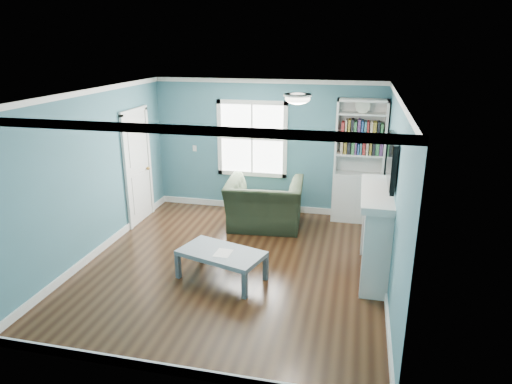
# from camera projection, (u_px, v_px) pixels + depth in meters

# --- Properties ---
(floor) EXTENTS (5.00, 5.00, 0.00)m
(floor) POSITION_uv_depth(u_px,v_px,m) (234.00, 265.00, 7.01)
(floor) COLOR black
(floor) RESTS_ON ground
(room_walls) EXTENTS (5.00, 5.00, 5.00)m
(room_walls) POSITION_uv_depth(u_px,v_px,m) (232.00, 166.00, 6.51)
(room_walls) COLOR #3F707C
(room_walls) RESTS_ON ground
(trim) EXTENTS (4.50, 5.00, 2.60)m
(trim) POSITION_uv_depth(u_px,v_px,m) (233.00, 188.00, 6.62)
(trim) COLOR white
(trim) RESTS_ON ground
(window) EXTENTS (1.40, 0.06, 1.50)m
(window) POSITION_uv_depth(u_px,v_px,m) (252.00, 139.00, 8.92)
(window) COLOR white
(window) RESTS_ON room_walls
(bookshelf) EXTENTS (0.90, 0.35, 2.31)m
(bookshelf) POSITION_uv_depth(u_px,v_px,m) (358.00, 174.00, 8.47)
(bookshelf) COLOR silver
(bookshelf) RESTS_ON ground
(fireplace) EXTENTS (0.44, 1.58, 1.30)m
(fireplace) POSITION_uv_depth(u_px,v_px,m) (376.00, 234.00, 6.56)
(fireplace) COLOR black
(fireplace) RESTS_ON ground
(tv) EXTENTS (0.06, 1.10, 0.65)m
(tv) POSITION_uv_depth(u_px,v_px,m) (392.00, 161.00, 6.19)
(tv) COLOR black
(tv) RESTS_ON fireplace
(door) EXTENTS (0.12, 0.98, 2.17)m
(door) POSITION_uv_depth(u_px,v_px,m) (138.00, 166.00, 8.44)
(door) COLOR silver
(door) RESTS_ON ground
(ceiling_fixture) EXTENTS (0.38, 0.38, 0.15)m
(ceiling_fixture) POSITION_uv_depth(u_px,v_px,m) (298.00, 98.00, 6.11)
(ceiling_fixture) COLOR white
(ceiling_fixture) RESTS_ON room_walls
(light_switch) EXTENTS (0.08, 0.01, 0.12)m
(light_switch) POSITION_uv_depth(u_px,v_px,m) (195.00, 148.00, 9.25)
(light_switch) COLOR white
(light_switch) RESTS_ON room_walls
(recliner) EXTENTS (1.42, 0.99, 1.18)m
(recliner) POSITION_uv_depth(u_px,v_px,m) (265.00, 196.00, 8.28)
(recliner) COLOR black
(recliner) RESTS_ON ground
(coffee_table) EXTENTS (1.32, 0.96, 0.43)m
(coffee_table) POSITION_uv_depth(u_px,v_px,m) (221.00, 255.00, 6.49)
(coffee_table) COLOR #4E565E
(coffee_table) RESTS_ON ground
(paper_sheet) EXTENTS (0.24, 0.29, 0.00)m
(paper_sheet) POSITION_uv_depth(u_px,v_px,m) (223.00, 253.00, 6.42)
(paper_sheet) COLOR white
(paper_sheet) RESTS_ON coffee_table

